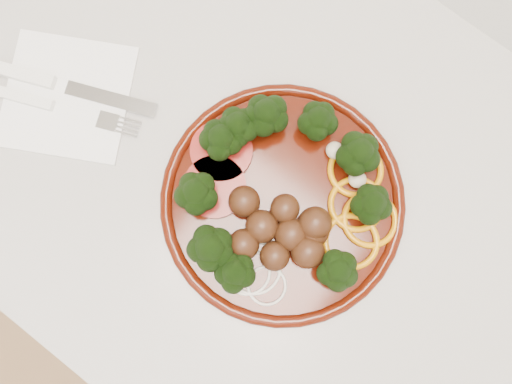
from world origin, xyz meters
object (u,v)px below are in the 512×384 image
Objects in this scene: plate at (281,199)px; fork at (40,102)px; knife at (50,82)px; napkin at (67,96)px.

fork is (-0.29, -0.08, -0.01)m from plate.
knife reaches higher than fork.
napkin is at bearing 33.31° from fork.
napkin is 0.03m from knife.
napkin is 0.03m from fork.
napkin is at bearing -168.93° from plate.
plate is 0.30m from fork.
fork is (0.01, -0.03, -0.00)m from knife.
knife is at bearing -169.87° from plate.
plate is at bearing 11.07° from napkin.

